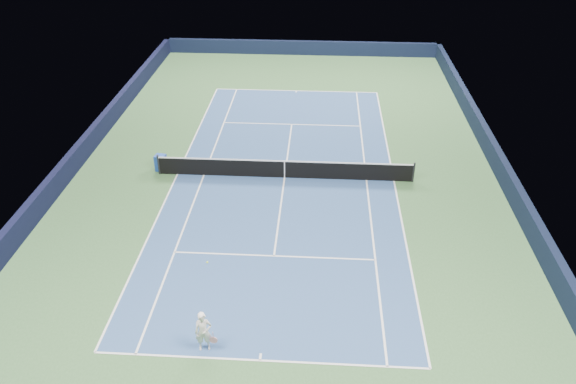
{
  "coord_description": "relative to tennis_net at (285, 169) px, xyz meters",
  "views": [
    {
      "loc": [
        1.7,
        -24.45,
        14.22
      ],
      "look_at": [
        0.36,
        -3.0,
        1.0
      ],
      "focal_mm": 35.0,
      "sensor_mm": 36.0,
      "label": 1
    }
  ],
  "objects": [
    {
      "name": "wall_far",
      "position": [
        0.0,
        19.82,
        0.05
      ],
      "size": [
        22.0,
        0.35,
        1.1
      ],
      "primitive_type": "cube",
      "color": "black",
      "rests_on": "ground"
    },
    {
      "name": "center_service_line",
      "position": [
        0.0,
        0.0,
        -0.5
      ],
      "size": [
        0.08,
        12.8,
        0.0
      ],
      "primitive_type": "cube",
      "color": "white",
      "rests_on": "ground"
    },
    {
      "name": "center_mark_near",
      "position": [
        0.0,
        -11.73,
        -0.5
      ],
      "size": [
        0.08,
        0.3,
        0.0
      ],
      "primitive_type": "cube",
      "color": "white",
      "rests_on": "ground"
    },
    {
      "name": "service_line_near",
      "position": [
        0.0,
        -6.4,
        -0.5
      ],
      "size": [
        8.23,
        0.08,
        0.0
      ],
      "primitive_type": "cube",
      "color": "white",
      "rests_on": "ground"
    },
    {
      "name": "tennis_player",
      "position": [
        -1.87,
        -11.48,
        0.27
      ],
      "size": [
        0.77,
        1.27,
        2.88
      ],
      "color": "white",
      "rests_on": "ground"
    },
    {
      "name": "ground",
      "position": [
        0.0,
        0.0,
        -0.5
      ],
      "size": [
        40.0,
        40.0,
        0.0
      ],
      "primitive_type": "plane",
      "color": "#355D32",
      "rests_on": "ground"
    },
    {
      "name": "sideline_singles_right",
      "position": [
        4.12,
        0.0,
        -0.5
      ],
      "size": [
        0.08,
        23.77,
        0.0
      ],
      "primitive_type": "cube",
      "color": "white",
      "rests_on": "ground"
    },
    {
      "name": "sideline_doubles_left",
      "position": [
        -5.49,
        0.0,
        -0.5
      ],
      "size": [
        0.08,
        23.77,
        0.0
      ],
      "primitive_type": "cube",
      "color": "white",
      "rests_on": "ground"
    },
    {
      "name": "baseline_far",
      "position": [
        0.0,
        11.88,
        -0.5
      ],
      "size": [
        10.97,
        0.08,
        0.0
      ],
      "primitive_type": "cube",
      "color": "white",
      "rests_on": "ground"
    },
    {
      "name": "sideline_doubles_right",
      "position": [
        5.49,
        0.0,
        -0.5
      ],
      "size": [
        0.08,
        23.77,
        0.0
      ],
      "primitive_type": "cube",
      "color": "white",
      "rests_on": "ground"
    },
    {
      "name": "baseline_near",
      "position": [
        0.0,
        -11.88,
        -0.5
      ],
      "size": [
        10.97,
        0.08,
        0.0
      ],
      "primitive_type": "cube",
      "color": "white",
      "rests_on": "ground"
    },
    {
      "name": "wall_left",
      "position": [
        -10.82,
        0.0,
        0.05
      ],
      "size": [
        0.35,
        40.0,
        1.1
      ],
      "primitive_type": "cube",
      "color": "black",
      "rests_on": "ground"
    },
    {
      "name": "service_line_far",
      "position": [
        0.0,
        6.4,
        -0.5
      ],
      "size": [
        8.23,
        0.08,
        0.0
      ],
      "primitive_type": "cube",
      "color": "white",
      "rests_on": "ground"
    },
    {
      "name": "wall_right",
      "position": [
        10.82,
        0.0,
        0.05
      ],
      "size": [
        0.35,
        40.0,
        1.1
      ],
      "primitive_type": "cube",
      "color": "black",
      "rests_on": "ground"
    },
    {
      "name": "sponsor_cube",
      "position": [
        -6.4,
        0.39,
        -0.08
      ],
      "size": [
        0.6,
        0.55,
        0.85
      ],
      "color": "#1D44AE",
      "rests_on": "ground"
    },
    {
      "name": "center_mark_far",
      "position": [
        0.0,
        11.73,
        -0.5
      ],
      "size": [
        0.08,
        0.3,
        0.0
      ],
      "primitive_type": "cube",
      "color": "white",
      "rests_on": "ground"
    },
    {
      "name": "court_surface",
      "position": [
        0.0,
        0.0,
        -0.5
      ],
      "size": [
        10.97,
        23.77,
        0.01
      ],
      "primitive_type": "cube",
      "color": "#2C4B7E",
      "rests_on": "ground"
    },
    {
      "name": "sideline_singles_left",
      "position": [
        -4.12,
        0.0,
        -0.5
      ],
      "size": [
        0.08,
        23.77,
        0.0
      ],
      "primitive_type": "cube",
      "color": "white",
      "rests_on": "ground"
    },
    {
      "name": "tennis_net",
      "position": [
        0.0,
        0.0,
        0.0
      ],
      "size": [
        12.9,
        0.1,
        1.07
      ],
      "color": "black",
      "rests_on": "ground"
    }
  ]
}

